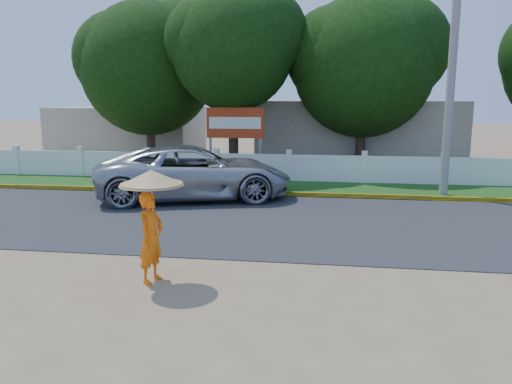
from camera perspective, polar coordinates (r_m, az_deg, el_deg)
ground at (r=9.64m, az=-1.75°, el=-9.85°), size 120.00×120.00×0.00m
road at (r=13.89m, az=1.50°, el=-3.31°), size 60.00×7.00×0.02m
grass_verge at (r=19.00m, az=3.39°, el=0.55°), size 60.00×3.50×0.03m
curb at (r=17.32m, az=2.90°, el=-0.23°), size 40.00×0.18×0.16m
fence at (r=20.34m, az=3.77°, el=2.75°), size 40.00×0.10×1.10m
building_near at (r=26.97m, az=11.39°, el=6.80°), size 10.00×6.00×3.20m
building_far at (r=30.26m, az=-14.31°, el=6.72°), size 8.00×5.00×2.80m
utility_pole at (r=18.35m, az=21.48°, el=12.88°), size 0.28×0.28×8.58m
vehicle at (r=16.90m, az=-6.99°, el=2.23°), size 7.05×4.74×1.79m
monk_with_parasol at (r=9.30m, az=-11.89°, el=-2.00°), size 1.16×1.16×2.11m
billboard at (r=21.59m, az=-2.40°, el=7.48°), size 2.50×0.13×2.95m
tree_row at (r=23.68m, az=16.07°, el=14.34°), size 30.03×8.20×8.89m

